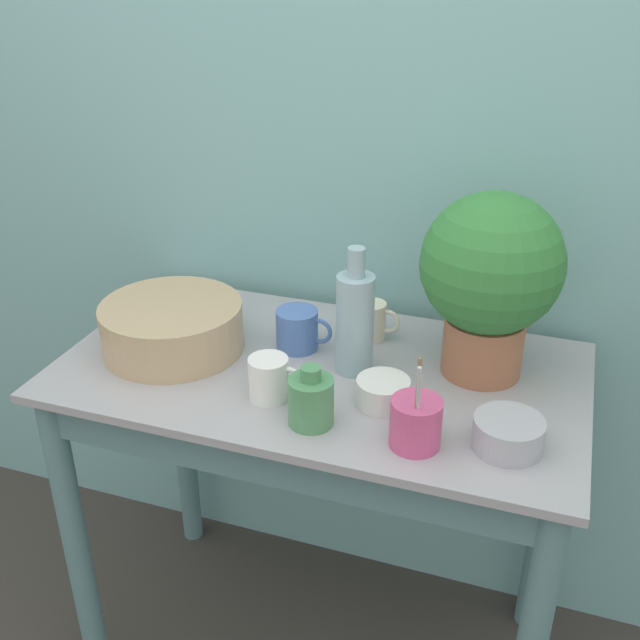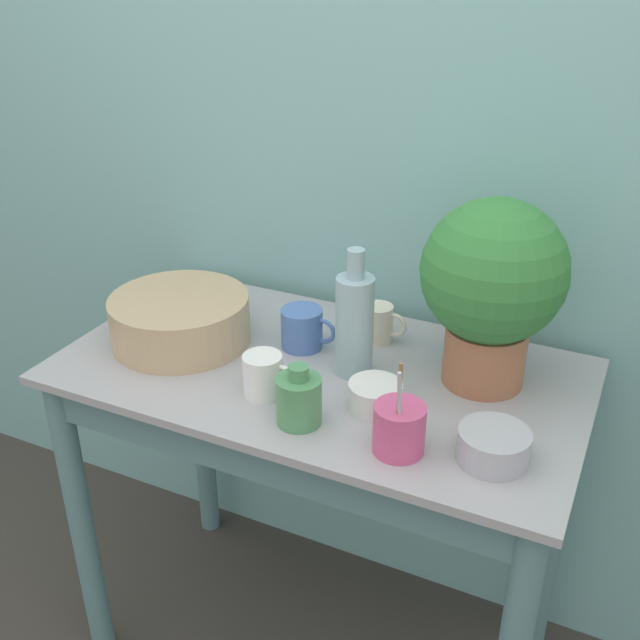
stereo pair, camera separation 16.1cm
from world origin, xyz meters
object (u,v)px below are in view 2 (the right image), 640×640
mug_cream (379,323)px  bowl_small_steel (493,446)px  bottle_short (299,399)px  mug_blue (303,328)px  bowl_small_enamel_white (375,396)px  utensil_cup (399,428)px  bottle_tall (354,323)px  bowl_wash_large (180,319)px  mug_white (264,375)px  potted_plant (493,282)px

mug_cream → bowl_small_steel: 0.49m
bottle_short → mug_cream: (0.02, 0.38, -0.01)m
bottle_short → mug_blue: 0.30m
mug_blue → bowl_small_enamel_white: (0.25, -0.16, -0.02)m
bowl_small_steel → bowl_small_enamel_white: (-0.26, 0.07, -0.00)m
mug_blue → utensil_cup: (0.34, -0.28, 0.00)m
bottle_tall → mug_blue: 0.18m
bottle_short → bowl_small_steel: (0.37, 0.04, -0.02)m
bottle_tall → bowl_small_enamel_white: bottle_tall is taller
bowl_wash_large → mug_white: 0.32m
bottle_short → bowl_small_enamel_white: 0.16m
potted_plant → mug_cream: (-0.27, 0.07, -0.19)m
bowl_wash_large → bowl_small_steel: size_ratio=2.45×
bottle_tall → mug_cream: (-0.00, 0.16, -0.08)m
potted_plant → bowl_small_steel: potted_plant is taller
mug_white → utensil_cup: size_ratio=0.59×
potted_plant → bottle_short: bearing=-133.1°
bowl_wash_large → utensil_cup: 0.64m
mug_white → bowl_small_steel: (0.49, -0.01, -0.02)m
potted_plant → bowl_small_enamel_white: bearing=-131.1°
bowl_small_steel → utensil_cup: utensil_cup is taller
bowl_small_steel → bowl_small_enamel_white: 0.27m
bottle_tall → mug_cream: 0.17m
bottle_tall → mug_white: size_ratio=2.43×
bowl_wash_large → mug_white: (0.29, -0.12, -0.01)m
bottle_tall → bowl_small_steel: size_ratio=2.17×
bowl_small_steel → mug_blue: bearing=155.3°
bottle_tall → bowl_small_steel: (0.35, -0.18, -0.09)m
bowl_small_enamel_white → bottle_short: bearing=-136.3°
potted_plant → mug_white: (-0.40, -0.25, -0.19)m
mug_blue → utensil_cup: utensil_cup is taller
bottle_tall → bottle_short: size_ratio=2.27×
bottle_tall → bowl_small_steel: bearing=-26.8°
mug_white → utensil_cup: 0.32m
potted_plant → bowl_wash_large: 0.72m
potted_plant → bottle_tall: 0.30m
bottle_tall → potted_plant: bearing=17.6°
mug_blue → bowl_small_enamel_white: size_ratio=1.21×
bottle_short → bowl_small_enamel_white: bearing=43.7°
bottle_tall → mug_white: bottle_tall is taller
bowl_small_enamel_white → mug_cream: bearing=109.9°
bottle_short → utensil_cup: (0.21, -0.00, -0.00)m
mug_white → potted_plant: bearing=32.1°
mug_cream → mug_blue: (-0.15, -0.10, 0.00)m
mug_white → bowl_small_enamel_white: mug_white is taller
bottle_short → utensil_cup: utensil_cup is taller
bottle_short → utensil_cup: 0.21m
mug_blue → bowl_small_enamel_white: 0.30m
bowl_wash_large → mug_blue: bowl_wash_large is taller
bowl_wash_large → bottle_tall: (0.42, 0.04, 0.06)m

